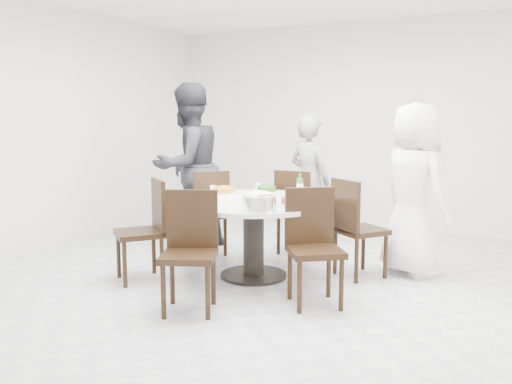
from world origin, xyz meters
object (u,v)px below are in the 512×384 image
at_px(diner_right, 414,190).
at_px(rice_bowl, 259,203).
at_px(chair_nw, 204,213).
at_px(diner_left, 188,167).
at_px(chair_s, 189,253).
at_px(dining_table, 254,239).
at_px(diner_middle, 310,181).
at_px(chair_sw, 139,231).
at_px(chair_ne, 361,228).
at_px(beverage_bottle, 300,184).
at_px(soup_bowl, 205,199).
at_px(chair_se, 315,248).
at_px(chair_n, 299,212).

xyz_separation_m(diner_right, rice_bowl, (-1.01, -1.29, -0.02)).
distance_m(chair_nw, diner_left, 0.62).
bearing_deg(diner_left, chair_s, 49.21).
bearing_deg(diner_left, dining_table, 75.39).
relative_size(diner_right, rice_bowl, 5.77).
bearing_deg(diner_middle, chair_s, 109.51).
bearing_deg(chair_sw, chair_nw, 128.38).
distance_m(chair_ne, beverage_bottle, 0.74).
distance_m(chair_nw, diner_right, 2.25).
relative_size(diner_right, soup_bowl, 6.38).
xyz_separation_m(chair_se, diner_right, (0.51, 1.27, 0.36)).
relative_size(chair_ne, beverage_bottle, 4.31).
height_order(soup_bowl, beverage_bottle, beverage_bottle).
bearing_deg(chair_ne, chair_sw, 66.98).
height_order(chair_n, diner_right, diner_right).
bearing_deg(rice_bowl, chair_nw, 140.61).
bearing_deg(diner_right, chair_ne, 76.00).
height_order(chair_ne, chair_s, same).
height_order(chair_s, beverage_bottle, beverage_bottle).
relative_size(chair_s, rice_bowl, 3.29).
distance_m(chair_ne, chair_nw, 1.78).
relative_size(chair_nw, chair_sw, 1.00).
distance_m(chair_ne, diner_right, 0.64).
bearing_deg(chair_ne, dining_table, 64.26).
xyz_separation_m(chair_n, diner_left, (-1.24, -0.37, 0.48)).
bearing_deg(dining_table, chair_n, 88.80).
xyz_separation_m(chair_ne, chair_s, (-0.92, -1.56, 0.00)).
bearing_deg(diner_right, dining_table, 70.11).
distance_m(chair_se, diner_left, 2.38).
distance_m(chair_ne, diner_left, 2.19).
xyz_separation_m(chair_s, chair_se, (0.83, 0.60, 0.00)).
relative_size(diner_middle, beverage_bottle, 7.03).
height_order(dining_table, chair_ne, chair_ne).
xyz_separation_m(chair_n, soup_bowl, (-0.31, -1.46, 0.32)).
distance_m(diner_right, soup_bowl, 2.02).
bearing_deg(soup_bowl, chair_s, -67.45).
bearing_deg(rice_bowl, diner_left, 142.65).
height_order(diner_left, rice_bowl, diner_left).
height_order(chair_nw, beverage_bottle, beverage_bottle).
relative_size(chair_n, chair_sw, 1.00).
bearing_deg(diner_right, chair_n, 28.10).
relative_size(chair_ne, chair_nw, 1.00).
relative_size(chair_sw, diner_middle, 0.61).
relative_size(chair_nw, chair_se, 1.00).
distance_m(diner_right, rice_bowl, 1.64).
height_order(diner_middle, rice_bowl, diner_middle).
relative_size(chair_nw, diner_middle, 0.61).
distance_m(chair_nw, chair_s, 1.78).
bearing_deg(chair_n, chair_nw, 32.62).
distance_m(chair_n, chair_nw, 1.06).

